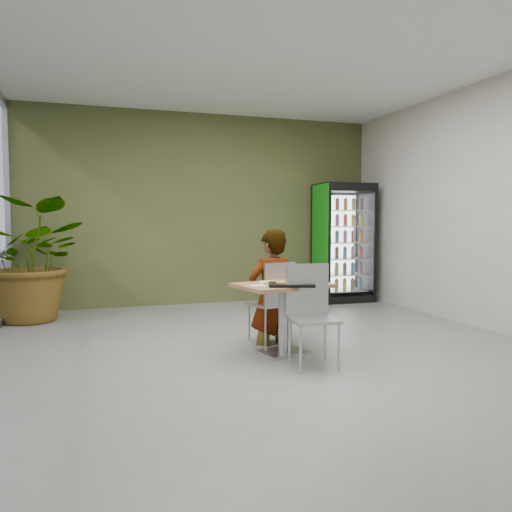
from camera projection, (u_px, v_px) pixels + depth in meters
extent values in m
plane|color=gray|center=(276.00, 355.00, 5.22)|extent=(7.00, 7.00, 0.00)
cube|color=#A76D47|center=(283.00, 285.00, 5.20)|extent=(1.06, 0.85, 0.04)
cylinder|color=#ABAEB0|center=(283.00, 321.00, 5.22)|extent=(0.09, 0.09, 0.71)
cube|color=#ABAEB0|center=(283.00, 352.00, 5.25)|extent=(0.54, 0.47, 0.04)
cube|color=#ABAEB0|center=(270.00, 304.00, 5.77)|extent=(0.50, 0.50, 0.03)
cube|color=#ABAEB0|center=(280.00, 285.00, 5.58)|extent=(0.41, 0.13, 0.49)
cylinder|color=#ABAEB0|center=(274.00, 319.00, 6.03)|extent=(0.02, 0.02, 0.44)
cylinder|color=#ABAEB0|center=(249.00, 322.00, 5.84)|extent=(0.02, 0.02, 0.44)
cylinder|color=#ABAEB0|center=(291.00, 324.00, 5.73)|extent=(0.02, 0.02, 0.44)
cylinder|color=#ABAEB0|center=(266.00, 327.00, 5.54)|extent=(0.02, 0.02, 0.44)
cube|color=#ABAEB0|center=(314.00, 319.00, 4.75)|extent=(0.48, 0.48, 0.03)
cube|color=#ABAEB0|center=(307.00, 290.00, 4.93)|extent=(0.43, 0.08, 0.52)
cylinder|color=#ABAEB0|center=(300.00, 349.00, 4.55)|extent=(0.02, 0.02, 0.46)
cylinder|color=#ABAEB0|center=(339.00, 347.00, 4.62)|extent=(0.02, 0.02, 0.46)
cylinder|color=#ABAEB0|center=(289.00, 340.00, 4.91)|extent=(0.02, 0.02, 0.46)
cylinder|color=#ABAEB0|center=(325.00, 338.00, 4.98)|extent=(0.02, 0.02, 0.46)
imported|color=black|center=(271.00, 299.00, 5.71)|extent=(0.67, 0.52, 1.61)
cylinder|color=white|center=(270.00, 282.00, 5.24)|extent=(0.24, 0.24, 0.01)
cylinder|color=white|center=(305.00, 275.00, 5.25)|extent=(0.09, 0.09, 0.15)
cylinder|color=red|center=(305.00, 276.00, 5.25)|extent=(0.09, 0.09, 0.09)
cylinder|color=white|center=(305.00, 268.00, 5.25)|extent=(0.09, 0.09, 0.01)
cube|color=white|center=(258.00, 286.00, 4.91)|extent=(0.14, 0.14, 0.02)
cube|color=black|center=(291.00, 284.00, 5.01)|extent=(0.53, 0.46, 0.03)
cube|color=black|center=(344.00, 243.00, 8.74)|extent=(0.95, 0.76, 2.05)
cube|color=#179617|center=(319.00, 243.00, 8.60)|extent=(0.04, 0.70, 2.01)
cube|color=white|center=(354.00, 242.00, 8.41)|extent=(0.74, 0.04, 1.64)
imported|color=#2C6A2A|center=(35.00, 260.00, 6.95)|extent=(1.91, 1.77, 1.73)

